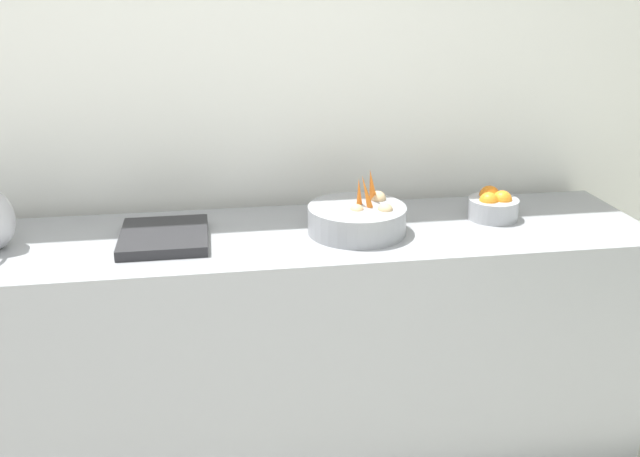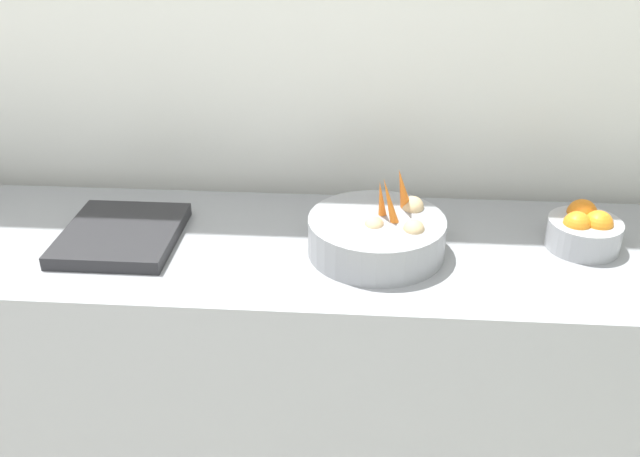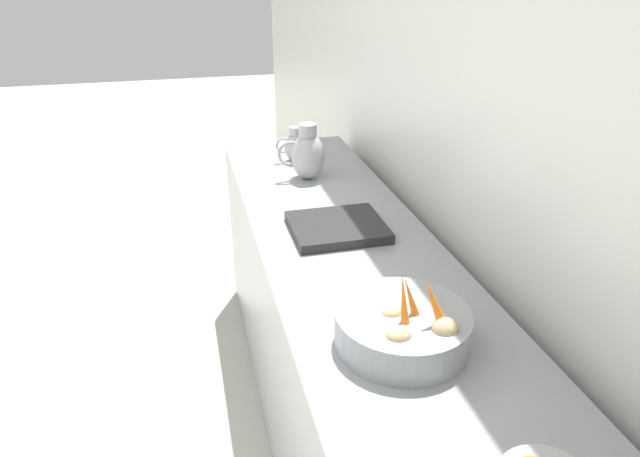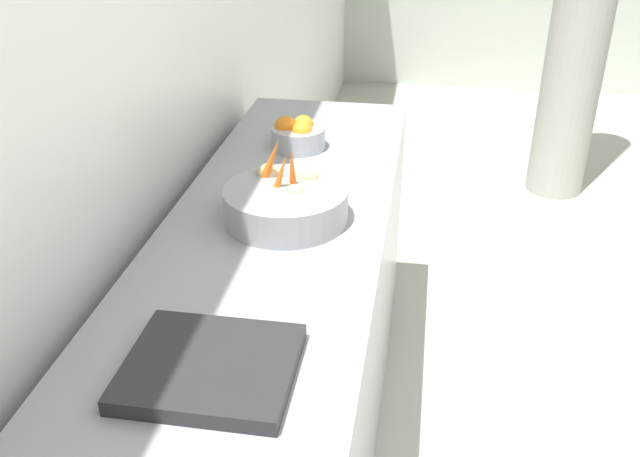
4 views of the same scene
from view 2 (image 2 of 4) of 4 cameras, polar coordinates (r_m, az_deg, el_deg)
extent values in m
cube|color=gray|center=(2.13, -6.43, -12.09)|extent=(0.64, 2.92, 0.93)
cylinder|color=gray|center=(1.79, 4.67, -0.61)|extent=(0.35, 0.35, 0.10)
torus|color=gray|center=(1.81, 4.62, -1.81)|extent=(0.21, 0.21, 0.01)
cone|color=orange|center=(1.74, 5.83, 1.91)|extent=(0.03, 0.07, 0.16)
cone|color=orange|center=(1.80, 6.89, 2.96)|extent=(0.10, 0.08, 0.17)
cone|color=orange|center=(1.76, 5.09, 2.19)|extent=(0.07, 0.05, 0.14)
ellipsoid|color=tan|center=(1.74, 4.49, 0.27)|extent=(0.06, 0.05, 0.04)
ellipsoid|color=tan|center=(1.84, 7.66, 1.80)|extent=(0.07, 0.06, 0.05)
ellipsoid|color=tan|center=(1.73, 7.75, -0.06)|extent=(0.06, 0.05, 0.05)
cylinder|color=#9EA0A5|center=(1.94, 20.91, -0.44)|extent=(0.19, 0.19, 0.08)
sphere|color=orange|center=(1.92, 21.97, 0.30)|extent=(0.08, 0.08, 0.08)
sphere|color=orange|center=(1.97, 20.79, 1.13)|extent=(0.08, 0.08, 0.08)
sphere|color=orange|center=(1.90, 20.42, 0.28)|extent=(0.07, 0.07, 0.07)
cube|color=#232326|center=(1.93, -16.07, -0.49)|extent=(0.34, 0.30, 0.04)
camera|label=1|loc=(0.86, -139.11, -22.82)|focal=38.84mm
camera|label=3|loc=(1.59, 55.50, 18.14)|focal=32.03mm
camera|label=4|loc=(2.08, -54.59, 18.15)|focal=39.18mm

